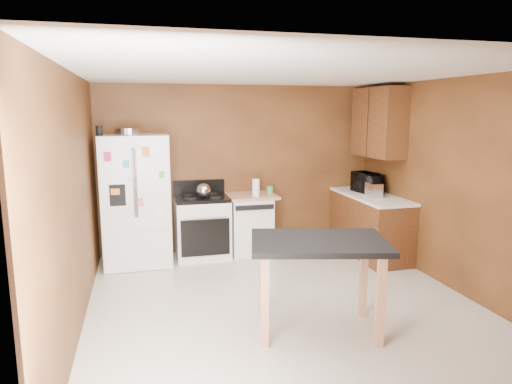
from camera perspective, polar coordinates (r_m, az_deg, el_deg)
name	(u,v)px	position (r m, az deg, el deg)	size (l,w,h in m)	color
floor	(284,305)	(5.20, 3.53, -13.91)	(4.50, 4.50, 0.00)	beige
ceiling	(287,72)	(4.77, 3.86, 14.72)	(4.50, 4.50, 0.00)	white
wall_back	(240,168)	(6.98, -2.02, 2.97)	(4.20, 4.20, 0.00)	brown
wall_front	(404,260)	(2.84, 17.97, -8.12)	(4.20, 4.20, 0.00)	brown
wall_left	(74,204)	(4.64, -21.81, -1.36)	(4.50, 4.50, 0.00)	brown
wall_right	(456,186)	(5.82, 23.75, 0.70)	(4.50, 4.50, 0.00)	brown
roasting_pan	(128,131)	(6.44, -15.67, 7.32)	(0.35, 0.35, 0.09)	silver
pen_cup	(99,131)	(6.27, -19.00, 7.28)	(0.09, 0.09, 0.13)	black
kettle	(204,191)	(6.50, -6.58, 0.18)	(0.20, 0.20, 0.20)	silver
paper_towel	(256,188)	(6.62, -0.01, 0.55)	(0.11, 0.11, 0.25)	white
green_canister	(270,190)	(6.87, 1.74, 0.28)	(0.10, 0.10, 0.11)	green
toaster	(374,190)	(6.77, 14.53, 0.28)	(0.16, 0.27, 0.20)	silver
microwave	(367,183)	(7.08, 13.72, 1.04)	(0.49, 0.33, 0.27)	black
refrigerator	(136,200)	(6.50, -14.74, -1.01)	(0.90, 0.80, 1.80)	white
gas_range	(202,226)	(6.70, -6.75, -4.25)	(0.76, 0.68, 1.10)	white
dishwasher	(250,223)	(6.85, -0.79, -3.94)	(0.78, 0.63, 0.89)	white
right_cabinets	(373,194)	(6.96, 14.36, -0.21)	(0.63, 1.58, 2.45)	brown
island	(319,254)	(4.42, 7.82, -7.65)	(1.44, 1.13, 0.91)	black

